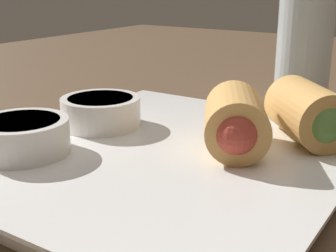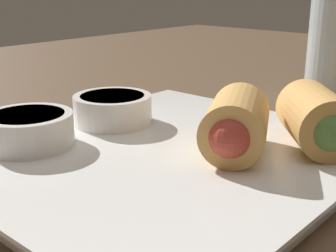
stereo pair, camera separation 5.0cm
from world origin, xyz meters
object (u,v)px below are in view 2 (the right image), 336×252
dipping_bowl_far (28,128)px  drinking_glass (336,50)px  dipping_bowl_near (113,108)px  serving_plate (168,158)px

dipping_bowl_far → drinking_glass: drinking_glass is taller
dipping_bowl_near → serving_plate: bearing=-102.0°
drinking_glass → dipping_bowl_near: bearing=156.9°
serving_plate → dipping_bowl_near: (1.75, 8.24, 2.14)cm
dipping_bowl_far → dipping_bowl_near: bearing=-2.8°
dipping_bowl_near → drinking_glass: 26.27cm
serving_plate → dipping_bowl_far: size_ratio=4.26×
dipping_bowl_near → dipping_bowl_far: size_ratio=1.00×
serving_plate → dipping_bowl_near: 8.69cm
serving_plate → drinking_glass: size_ratio=2.28×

